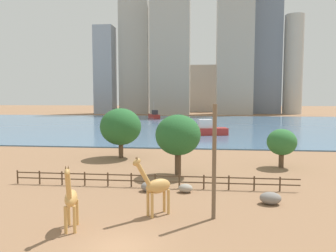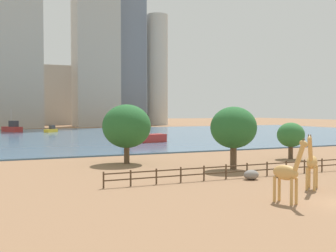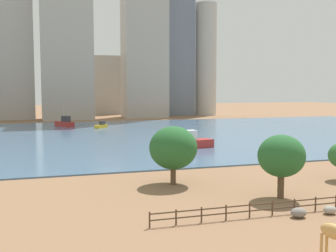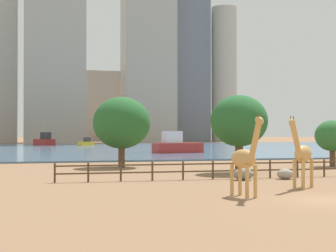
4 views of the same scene
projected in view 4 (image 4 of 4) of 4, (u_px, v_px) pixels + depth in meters
ground_plane at (114, 149)px, 103.28m from camera, size 400.00×400.00×0.00m
harbor_water at (116, 148)px, 100.36m from camera, size 180.00×86.00×0.20m
giraffe_tall at (302, 154)px, 30.81m from camera, size 2.67×2.40×4.35m
giraffe_companion at (245, 158)px, 26.68m from camera, size 1.21×2.65×4.33m
boulder_near_fence at (243, 174)px, 36.00m from camera, size 1.39×1.13×0.85m
boulder_small at (285, 174)px, 36.77m from camera, size 1.23×0.98×0.74m
enclosure_fence at (234, 168)px, 37.11m from camera, size 26.12×0.14×1.30m
tree_left_large at (333, 136)px, 50.19m from camera, size 3.40×3.40×4.54m
tree_center_broad at (239, 121)px, 42.45m from camera, size 4.73×4.73×6.43m
tree_right_tall at (122, 123)px, 49.29m from camera, size 5.51×5.51×6.73m
boat_ferry at (44, 141)px, 123.87m from camera, size 5.34×7.31×6.23m
boat_sailboat at (177, 145)px, 77.64m from camera, size 7.83×4.05×3.28m
boat_tug at (86, 143)px, 118.85m from camera, size 4.06×4.13×1.87m
skyline_block_central at (187, 5)px, 178.37m from camera, size 14.30×9.48×94.96m
skyline_tower_glass at (98, 107)px, 188.31m from camera, size 17.86×12.24×25.13m
skyline_block_left at (224, 74)px, 177.51m from camera, size 8.84×8.84×46.29m
skyline_tower_short at (55, 52)px, 155.03m from camera, size 17.74×12.89×55.14m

